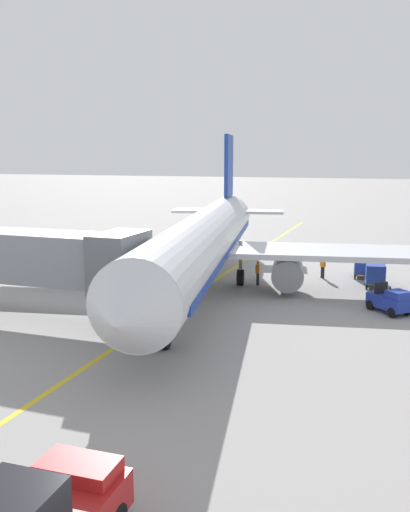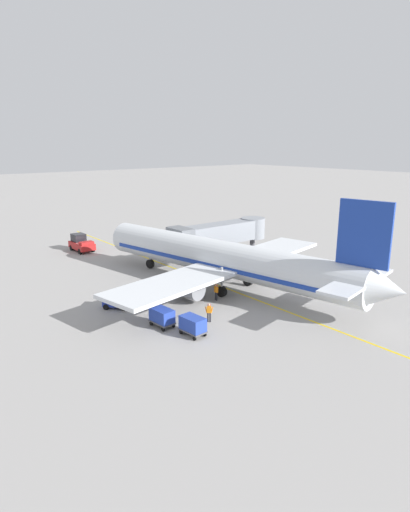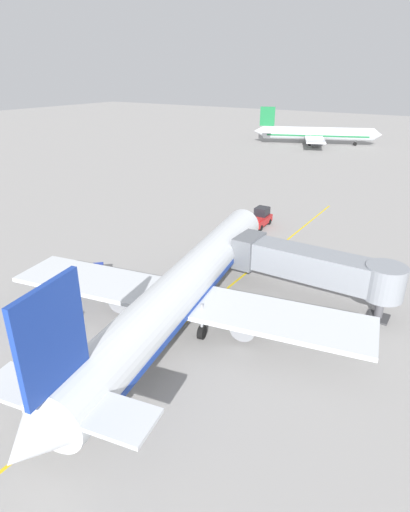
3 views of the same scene
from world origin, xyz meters
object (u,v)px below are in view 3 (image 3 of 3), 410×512
ground_crew_wing_walker (68,322)px  distant_taxiing_airliner (316,134)px  jet_bridge (314,266)px  baggage_cart_second_in_train (33,319)px  baggage_tug_lead (99,273)px  baggage_cart_front (55,300)px  pushback_tractor (259,218)px  ground_crew_loader (136,315)px  parked_airliner (184,288)px

ground_crew_wing_walker → distant_taxiing_airliner: bearing=98.1°
jet_bridge → baggage_cart_second_in_train: 24.39m
jet_bridge → baggage_cart_second_in_train: size_ratio=5.16×
baggage_tug_lead → baggage_cart_front: baggage_tug_lead is taller
jet_bridge → baggage_tug_lead: size_ratio=5.75×
pushback_tractor → jet_bridge: bearing=-50.8°
baggage_cart_second_in_train → ground_crew_wing_walker: 3.04m
ground_crew_loader → distant_taxiing_airliner: 100.37m
baggage_cart_front → baggage_cart_second_in_train: size_ratio=1.00×
jet_bridge → baggage_cart_front: bearing=-143.0°
baggage_tug_lead → ground_crew_loader: (8.70, -4.28, 0.24)m
jet_bridge → distant_taxiing_airliner: (-29.33, 86.75, -0.43)m
baggage_cart_front → baggage_cart_second_in_train: (0.97, -3.01, 0.00)m
baggage_cart_second_in_train → distant_taxiing_airliner: distant_taxiing_airliner is taller
baggage_cart_second_in_train → ground_crew_wing_walker: size_ratio=1.74×
baggage_cart_second_in_train → distant_taxiing_airliner: bearing=96.5°
baggage_cart_front → ground_crew_wing_walker: size_ratio=1.74×
ground_crew_wing_walker → baggage_cart_second_in_train: bearing=-155.1°
pushback_tractor → ground_crew_loader: 27.65m
baggage_tug_lead → ground_crew_wing_walker: 9.31m
baggage_tug_lead → baggage_cart_second_in_train: bearing=-77.7°
jet_bridge → pushback_tractor: jet_bridge is taller
ground_crew_wing_walker → ground_crew_loader: bearing=43.4°
parked_airliner → baggage_cart_front: 11.85m
baggage_cart_second_in_train → ground_crew_wing_walker: (2.75, 1.28, 0.00)m
jet_bridge → ground_crew_loader: 16.22m
parked_airliner → baggage_cart_front: size_ratio=12.63×
ground_crew_loader → ground_crew_wing_walker: bearing=-136.6°
parked_airliner → ground_crew_loader: (-3.06, -2.57, -2.23)m
jet_bridge → distant_taxiing_airliner: size_ratio=0.45×
pushback_tractor → parked_airliner: bearing=-78.4°
baggage_cart_front → baggage_cart_second_in_train: bearing=-72.2°
baggage_tug_lead → baggage_cart_front: 6.35m
distant_taxiing_airliner → pushback_tractor: bearing=-76.9°
ground_crew_wing_walker → ground_crew_loader: 5.40m
jet_bridge → baggage_tug_lead: bearing=-158.7°
pushback_tractor → baggage_tug_lead: size_ratio=1.69×
pushback_tractor → ground_crew_wing_walker: (-1.86, -31.28, -0.15)m
baggage_tug_lead → baggage_cart_second_in_train: 9.49m
ground_crew_loader → jet_bridge: bearing=47.8°
pushback_tractor → distant_taxiing_airliner: (-16.50, 71.05, 1.93)m
baggage_tug_lead → baggage_cart_front: (1.05, -6.26, 0.24)m
jet_bridge → baggage_cart_second_in_train: jet_bridge is taller
baggage_tug_lead → baggage_cart_second_in_train: (2.02, -9.27, 0.24)m
parked_airliner → ground_crew_loader: size_ratio=22.01×
parked_airliner → distant_taxiing_airliner: size_ratio=1.09×
pushback_tractor → ground_crew_wing_walker: 31.34m
baggage_cart_second_in_train → ground_crew_loader: 8.34m
ground_crew_loader → baggage_tug_lead: bearing=153.8°
pushback_tractor → distant_taxiing_airliner: 72.96m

